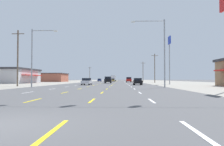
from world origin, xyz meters
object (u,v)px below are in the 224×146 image
Objects in this scene: suv_far_right_midfar at (129,80)px; sedan_center_turn_far at (113,80)px; sedan_far_left_farther at (100,80)px; streetlight_right_row_0 at (161,47)px; sedan_inner_left_nearest at (87,81)px; suv_center_turn_mid at (108,80)px; sedan_far_right_near at (138,81)px; streetlight_left_row_0 at (35,53)px; pole_sign_right_row_1 at (169,48)px; box_truck_center_turn_farthest at (113,78)px.

sedan_center_turn_far is (-6.78, 16.02, -0.27)m from suv_far_right_midfar.
sedan_far_left_farther is (-6.93, 10.65, 0.00)m from sedan_center_turn_far.
sedan_center_turn_far is 68.25m from streetlight_right_row_0.
sedan_center_turn_far is at bearing 112.93° from suv_far_right_midfar.
sedan_inner_left_nearest is 0.92× the size of suv_far_right_midfar.
sedan_inner_left_nearest is 39.29m from suv_far_right_midfar.
suv_far_right_midfar is at bearing 70.00° from suv_center_turn_mid.
streetlight_right_row_0 reaches higher than sedan_far_right_near.
sedan_center_turn_far is (0.17, 35.10, -0.27)m from suv_center_turn_mid.
pole_sign_right_row_1 is at bearing 36.42° from streetlight_left_row_0.
suv_center_turn_mid is 1.09× the size of sedan_center_turn_far.
sedan_inner_left_nearest and sedan_far_left_farther have the same top height.
sedan_far_left_farther is at bearing 87.91° from streetlight_left_row_0.
sedan_inner_left_nearest is at bearing -105.56° from suv_far_right_midfar.
streetlight_right_row_0 is at bearing -45.41° from sedan_inner_left_nearest.
sedan_inner_left_nearest and sedan_far_right_near have the same top height.
suv_center_turn_mid is 1.09× the size of sedan_far_left_farther.
sedan_far_left_farther is at bearing 102.48° from sedan_far_right_near.
suv_far_right_midfar is at bearing -62.80° from sedan_far_left_farther.
sedan_center_turn_far is 0.40× the size of pole_sign_right_row_1.
sedan_far_right_near is at bearing -77.52° from sedan_far_left_farther.
sedan_center_turn_far is 68.23m from streetlight_left_row_0.
pole_sign_right_row_1 is at bearing 14.17° from sedan_inner_left_nearest.
pole_sign_right_row_1 reaches higher than box_truck_center_turn_farthest.
box_truck_center_turn_farthest is at bearing 50.31° from sedan_far_left_farther.
sedan_inner_left_nearest is 0.40× the size of pole_sign_right_row_1.
sedan_center_turn_far is 12.70m from sedan_far_left_farther.
pole_sign_right_row_1 reaches higher than sedan_center_turn_far.
pole_sign_right_row_1 is (18.67, 4.71, 7.65)m from sedan_inner_left_nearest.
box_truck_center_turn_farthest is at bearing 96.40° from streetlight_right_row_0.
sedan_inner_left_nearest is 1.00× the size of sedan_center_turn_far.
pole_sign_right_row_1 is at bearing -42.98° from suv_center_turn_mid.
sedan_far_left_farther is 64.12m from pole_sign_right_row_1.
box_truck_center_turn_farthest is 0.70× the size of streetlight_right_row_0.
sedan_far_left_farther is 10.71m from box_truck_center_turn_farthest.
suv_far_right_midfar is 34.91m from pole_sign_right_row_1.
suv_center_turn_mid is 46.24m from sedan_far_left_farther.
sedan_center_turn_far is at bearing 81.74° from streetlight_left_row_0.
sedan_center_turn_far is at bearing 106.88° from pole_sign_right_row_1.
sedan_far_right_near is 22.65m from streetlight_left_row_0.
sedan_inner_left_nearest is 15.45m from streetlight_left_row_0.
suv_center_turn_mid is at bearing 106.76° from streetlight_right_row_0.
sedan_far_left_farther is at bearing 101.93° from streetlight_right_row_0.
sedan_center_turn_far is at bearing 86.01° from sedan_inner_left_nearest.
streetlight_right_row_0 is at bearing -86.91° from suv_far_right_midfar.
streetlight_right_row_0 reaches higher than box_truck_center_turn_farthest.
pole_sign_right_row_1 is (15.04, -68.00, 6.57)m from box_truck_center_turn_farthest.
suv_far_right_midfar is 35.55m from box_truck_center_turn_farthest.
sedan_far_left_farther is 0.50× the size of streetlight_left_row_0.
sedan_inner_left_nearest is at bearing -165.83° from pole_sign_right_row_1.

